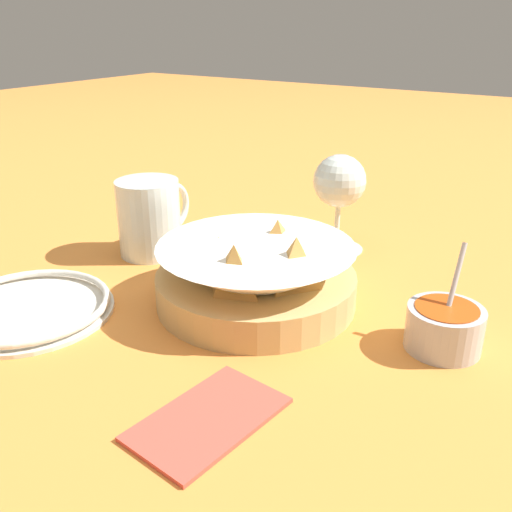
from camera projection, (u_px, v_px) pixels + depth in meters
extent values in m
plane|color=orange|center=(251.00, 298.00, 0.65)|extent=(4.00, 4.00, 0.00)
cylinder|color=tan|center=(256.00, 288.00, 0.64)|extent=(0.22, 0.22, 0.04)
cone|color=white|center=(256.00, 273.00, 0.63)|extent=(0.22, 0.22, 0.07)
cylinder|color=#3D842D|center=(256.00, 286.00, 0.64)|extent=(0.17, 0.17, 0.01)
pyramid|color=#CC8E42|center=(277.00, 244.00, 0.66)|extent=(0.08, 0.07, 0.06)
pyramid|color=#CC8E42|center=(219.00, 255.00, 0.65)|extent=(0.08, 0.09, 0.05)
pyramid|color=#CC8E42|center=(234.00, 273.00, 0.58)|extent=(0.06, 0.08, 0.06)
pyramid|color=#CC8E42|center=(296.00, 265.00, 0.60)|extent=(0.07, 0.06, 0.06)
cylinder|color=#B7B7BC|center=(444.00, 328.00, 0.55)|extent=(0.07, 0.07, 0.04)
cylinder|color=#CC4C14|center=(445.00, 322.00, 0.54)|extent=(0.06, 0.06, 0.03)
cylinder|color=#B7B7BC|center=(453.00, 291.00, 0.54)|extent=(0.05, 0.01, 0.09)
cylinder|color=silver|center=(336.00, 248.00, 0.79)|extent=(0.07, 0.07, 0.00)
cylinder|color=silver|center=(337.00, 225.00, 0.78)|extent=(0.01, 0.01, 0.06)
sphere|color=silver|center=(340.00, 181.00, 0.75)|extent=(0.07, 0.07, 0.07)
sphere|color=#E5B77F|center=(339.00, 187.00, 0.76)|extent=(0.05, 0.05, 0.05)
cylinder|color=silver|center=(149.00, 218.00, 0.76)|extent=(0.08, 0.08, 0.10)
cylinder|color=gold|center=(150.00, 226.00, 0.76)|extent=(0.07, 0.07, 0.07)
torus|color=silver|center=(172.00, 207.00, 0.79)|extent=(0.07, 0.01, 0.07)
cylinder|color=silver|center=(28.00, 310.00, 0.62)|extent=(0.18, 0.18, 0.01)
torus|color=silver|center=(27.00, 305.00, 0.61)|extent=(0.18, 0.18, 0.01)
cube|color=#DB4C3D|center=(208.00, 417.00, 0.45)|extent=(0.13, 0.09, 0.01)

